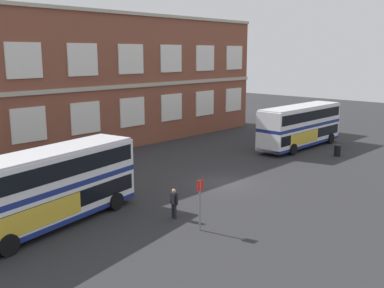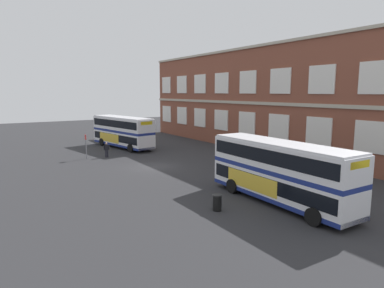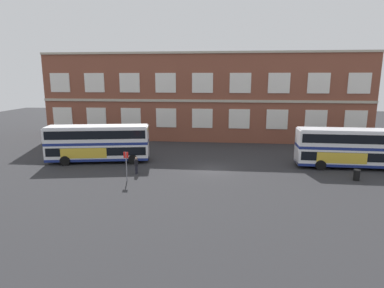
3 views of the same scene
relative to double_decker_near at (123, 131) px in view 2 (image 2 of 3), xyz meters
The scene contains 7 objects.
ground_plane 12.81m from the double_decker_near, ahead, with size 120.00×120.00×0.00m, color #2B2B2D.
brick_terminal_building 19.80m from the double_decker_near, 56.85° to the left, with size 47.09×8.19×12.75m.
double_decker_near is the anchor object (origin of this frame).
double_decker_middle 26.97m from the double_decker_near, ahead, with size 11.04×3.01×4.07m.
waiting_passenger 6.82m from the double_decker_near, 36.55° to the right, with size 0.29×0.64×1.70m.
bus_stand_flag 8.04m from the double_decker_near, 50.44° to the right, with size 0.44×0.10×2.70m.
station_litter_bin 26.32m from the double_decker_near, ahead, with size 0.60×0.60×1.03m.
Camera 2 is at (29.38, -14.18, 7.28)m, focal length 31.47 mm.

